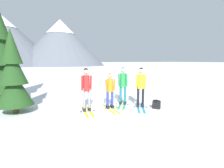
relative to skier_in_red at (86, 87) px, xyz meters
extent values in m
plane|color=white|center=(1.36, 0.02, -1.06)|extent=(400.00, 400.00, 0.00)
cube|color=yellow|center=(0.10, -0.12, -1.05)|extent=(0.27, 1.58, 0.02)
cube|color=yellow|center=(-0.12, -0.10, -1.05)|extent=(0.27, 1.58, 0.02)
cube|color=black|center=(0.11, -0.02, -0.98)|extent=(0.14, 0.27, 0.12)
cylinder|color=gray|center=(0.11, -0.02, -0.50)|extent=(0.11, 0.11, 0.88)
cube|color=black|center=(-0.11, 0.00, -0.98)|extent=(0.14, 0.27, 0.12)
cylinder|color=gray|center=(-0.11, 0.00, -0.50)|extent=(0.11, 0.11, 0.88)
cylinder|color=red|center=(0.00, -0.01, 0.14)|extent=(0.28, 0.28, 0.66)
sphere|color=tan|center=(0.00, -0.01, 0.63)|extent=(0.24, 0.24, 0.24)
sphere|color=black|center=(0.00, -0.01, 0.70)|extent=(0.18, 0.18, 0.18)
cylinder|color=red|center=(0.17, -0.09, 0.16)|extent=(0.10, 0.22, 0.63)
cylinder|color=red|center=(-0.19, -0.05, 0.16)|extent=(0.10, 0.22, 0.63)
cylinder|color=#A5A5AD|center=(0.25, -0.22, -0.40)|extent=(0.02, 0.02, 1.32)
cylinder|color=black|center=(0.25, -0.22, -1.00)|extent=(0.07, 0.07, 0.01)
cylinder|color=#A5A5AD|center=(-0.29, -0.16, -0.40)|extent=(0.02, 0.02, 1.32)
cylinder|color=black|center=(-0.29, -0.16, -1.00)|extent=(0.07, 0.07, 0.01)
cube|color=#99661E|center=(0.02, 0.16, 0.18)|extent=(0.28, 0.19, 0.36)
cube|color=yellow|center=(1.17, -0.16, -1.05)|extent=(0.23, 1.67, 0.02)
cube|color=yellow|center=(0.96, -0.14, -1.05)|extent=(0.23, 1.67, 0.02)
cube|color=black|center=(1.18, -0.06, -0.98)|extent=(0.13, 0.27, 0.12)
cylinder|color=#2D389E|center=(1.18, -0.06, -0.56)|extent=(0.11, 0.11, 0.77)
cube|color=black|center=(0.96, -0.04, -0.98)|extent=(0.13, 0.27, 0.12)
cylinder|color=#2D389E|center=(0.96, -0.04, -0.56)|extent=(0.11, 0.11, 0.77)
cylinder|color=orange|center=(1.07, -0.05, -0.01)|extent=(0.28, 0.28, 0.58)
sphere|color=tan|center=(1.07, -0.05, 0.42)|extent=(0.21, 0.21, 0.21)
sphere|color=#B76019|center=(1.07, -0.05, 0.48)|extent=(0.16, 0.16, 0.16)
cylinder|color=orange|center=(1.25, -0.12, 0.01)|extent=(0.10, 0.20, 0.55)
cylinder|color=orange|center=(0.89, -0.09, 0.01)|extent=(0.10, 0.20, 0.55)
cylinder|color=#A5A5AD|center=(1.33, -0.25, -0.49)|extent=(0.02, 0.02, 1.15)
cylinder|color=black|center=(1.33, -0.25, -1.00)|extent=(0.07, 0.07, 0.01)
cylinder|color=#A5A5AD|center=(0.79, -0.20, -0.49)|extent=(0.02, 0.02, 1.15)
cylinder|color=black|center=(0.79, -0.20, -1.00)|extent=(0.07, 0.07, 0.01)
cube|color=#99661E|center=(1.09, 0.12, 0.02)|extent=(0.27, 0.18, 0.36)
cube|color=green|center=(1.97, 0.17, -1.05)|extent=(0.99, 1.40, 0.02)
cube|color=green|center=(1.78, 0.29, -1.05)|extent=(0.99, 1.40, 0.02)
cube|color=black|center=(2.02, 0.25, -0.98)|extent=(0.24, 0.28, 0.12)
cylinder|color=#1E6B7A|center=(2.02, 0.25, -0.51)|extent=(0.11, 0.11, 0.88)
cube|color=black|center=(1.84, 0.37, -0.98)|extent=(0.24, 0.28, 0.12)
cylinder|color=#1E6B7A|center=(1.84, 0.37, -0.51)|extent=(0.11, 0.11, 0.88)
cylinder|color=#238C42|center=(1.93, 0.31, 0.14)|extent=(0.28, 0.28, 0.66)
sphere|color=tan|center=(1.93, 0.31, 0.62)|extent=(0.24, 0.24, 0.24)
sphere|color=#1E6B7A|center=(1.93, 0.31, 0.70)|extent=(0.18, 0.18, 0.18)
cylinder|color=#238C42|center=(2.05, 0.16, 0.16)|extent=(0.18, 0.22, 0.62)
cylinder|color=#238C42|center=(1.75, 0.36, 0.16)|extent=(0.18, 0.22, 0.62)
cylinder|color=#A5A5AD|center=(2.05, 0.01, -0.41)|extent=(0.02, 0.02, 1.31)
cylinder|color=black|center=(2.05, 0.01, -1.00)|extent=(0.07, 0.07, 0.01)
cylinder|color=#A5A5AD|center=(1.61, 0.31, -0.41)|extent=(0.02, 0.02, 1.31)
cylinder|color=black|center=(1.61, 0.31, -1.00)|extent=(0.07, 0.07, 0.01)
cube|color=#4C7238|center=(2.03, 0.45, 0.17)|extent=(0.30, 0.28, 0.36)
cube|color=#1E84D1|center=(2.49, -0.60, -1.05)|extent=(0.96, 1.55, 0.02)
cube|color=#1E84D1|center=(2.30, -0.49, -1.05)|extent=(0.96, 1.55, 0.02)
cube|color=black|center=(2.54, -0.52, -0.98)|extent=(0.23, 0.28, 0.12)
cylinder|color=black|center=(2.54, -0.52, -0.51)|extent=(0.11, 0.11, 0.88)
cube|color=black|center=(2.35, -0.41, -0.98)|extent=(0.23, 0.28, 0.12)
cylinder|color=black|center=(2.35, -0.41, -0.51)|extent=(0.11, 0.11, 0.88)
cylinder|color=yellow|center=(2.44, -0.46, 0.14)|extent=(0.28, 0.28, 0.66)
sphere|color=tan|center=(2.44, -0.46, 0.62)|extent=(0.24, 0.24, 0.24)
sphere|color=black|center=(2.44, -0.46, 0.69)|extent=(0.18, 0.18, 0.18)
cylinder|color=yellow|center=(2.57, -0.61, 0.16)|extent=(0.17, 0.22, 0.62)
cylinder|color=yellow|center=(2.26, -0.42, 0.16)|extent=(0.17, 0.22, 0.62)
cylinder|color=#A5A5AD|center=(2.58, -0.75, -0.41)|extent=(0.02, 0.02, 1.31)
cylinder|color=black|center=(2.58, -0.75, -1.00)|extent=(0.07, 0.07, 0.01)
cylinder|color=#A5A5AD|center=(2.12, -0.48, -0.41)|extent=(0.02, 0.02, 1.31)
cylinder|color=black|center=(2.12, -0.48, -1.00)|extent=(0.07, 0.07, 0.01)
cylinder|color=#51381E|center=(-3.56, 3.64, -0.54)|extent=(0.32, 0.32, 1.04)
cone|color=#1E4219|center=(-3.56, 3.64, 0.56)|extent=(2.23, 2.23, 2.20)
cylinder|color=#51381E|center=(-2.73, 0.99, -0.73)|extent=(0.21, 0.21, 0.66)
cone|color=#1E4219|center=(-2.73, 0.99, -0.03)|extent=(1.42, 1.42, 1.40)
cone|color=#1E4219|center=(-2.73, 0.99, 0.85)|extent=(1.08, 1.08, 1.40)
cone|color=#1E4219|center=(-2.73, 0.99, 1.66)|extent=(0.77, 0.77, 1.40)
cube|color=black|center=(2.97, -0.96, -0.89)|extent=(0.38, 0.40, 0.34)
cube|color=black|center=(2.97, -0.96, -0.70)|extent=(0.22, 0.28, 0.04)
cone|color=slate|center=(-12.57, 72.90, 8.94)|extent=(42.74, 42.74, 20.01)
cone|color=white|center=(-12.57, 72.90, 16.34)|extent=(11.70, 11.70, 5.21)
cone|color=slate|center=(9.13, 68.86, 8.59)|extent=(37.10, 37.10, 19.31)
cone|color=white|center=(9.13, 68.86, 15.20)|extent=(12.30, 12.30, 6.10)
camera|label=1|loc=(-1.96, -6.76, 1.09)|focal=26.78mm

